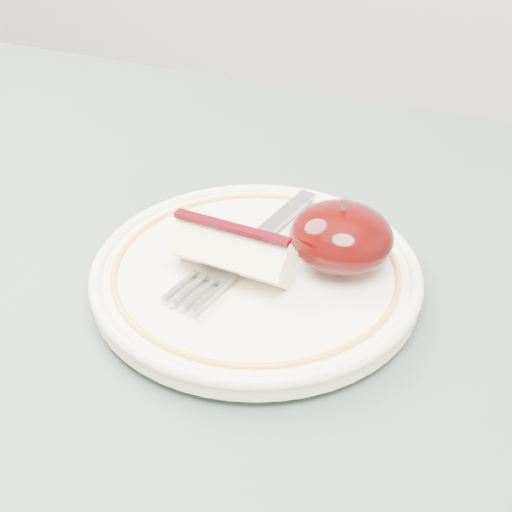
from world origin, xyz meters
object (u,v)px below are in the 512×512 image
at_px(table, 59,433).
at_px(fork, 247,247).
at_px(plate, 256,273).
at_px(apple_half, 341,237).

distance_m(table, fork, 0.19).
height_order(table, plate, plate).
distance_m(table, apple_half, 0.24).
distance_m(apple_half, fork, 0.07).
xyz_separation_m(table, apple_half, (0.16, 0.13, 0.13)).
relative_size(apple_half, fork, 0.42).
bearing_deg(plate, apple_half, 27.91).
bearing_deg(table, plate, 43.11).
height_order(table, fork, fork).
height_order(plate, fork, fork).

